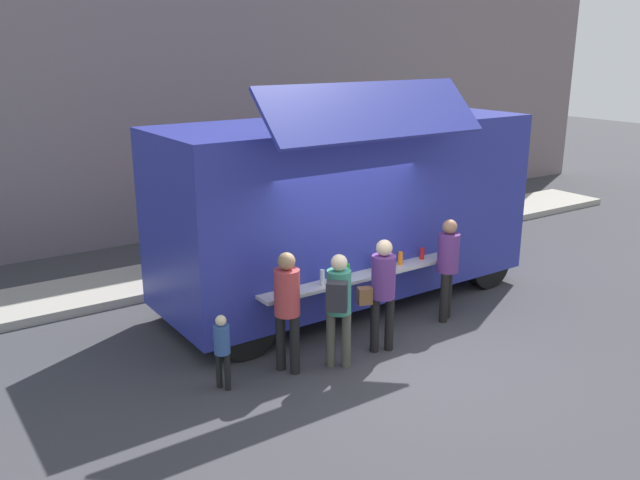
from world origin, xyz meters
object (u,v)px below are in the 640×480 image
trash_bin (414,218)px  customer_mid_with_backpack (338,300)px  child_near_queue (222,345)px  customer_rear_waiting (287,302)px  customer_extra_browsing (448,261)px  food_truck_main (347,205)px  customer_front_ordering (382,286)px

trash_bin → customer_mid_with_backpack: bearing=-140.3°
customer_mid_with_backpack → child_near_queue: bearing=119.0°
customer_rear_waiting → customer_extra_browsing: 3.00m
food_truck_main → trash_bin: size_ratio=7.21×
customer_front_ordering → child_near_queue: bearing=103.2°
customer_front_ordering → customer_mid_with_backpack: 0.81m
food_truck_main → trash_bin: bearing=32.0°
food_truck_main → customer_extra_browsing: size_ratio=3.85×
customer_mid_with_backpack → customer_front_ordering: bearing=-42.9°
trash_bin → customer_front_ordering: customer_front_ordering is taller
customer_mid_with_backpack → customer_extra_browsing: 2.41m
customer_extra_browsing → customer_mid_with_backpack: bearing=68.3°
trash_bin → customer_front_ordering: 6.07m
food_truck_main → child_near_queue: size_ratio=6.30×
food_truck_main → customer_mid_with_backpack: (-1.57, -1.96, -0.69)m
food_truck_main → customer_mid_with_backpack: 2.60m
customer_mid_with_backpack → customer_extra_browsing: bearing=-39.3°
food_truck_main → customer_mid_with_backpack: bearing=-129.6°
customer_extra_browsing → customer_rear_waiting: bearing=61.0°
customer_front_ordering → customer_extra_browsing: size_ratio=1.00×
food_truck_main → trash_bin: food_truck_main is taller
food_truck_main → customer_mid_with_backpack: food_truck_main is taller
trash_bin → child_near_queue: size_ratio=0.87×
customer_front_ordering → child_near_queue: customer_front_ordering is taller
customer_front_ordering → customer_mid_with_backpack: customer_front_ordering is taller
customer_mid_with_backpack → child_near_queue: customer_mid_with_backpack is taller
customer_front_ordering → child_near_queue: size_ratio=1.64×
child_near_queue → customer_mid_with_backpack: bearing=-40.1°
trash_bin → customer_extra_browsing: size_ratio=0.53×
customer_front_ordering → customer_extra_browsing: bearing=-59.5°
child_near_queue → customer_extra_browsing: bearing=-27.1°
customer_front_ordering → food_truck_main: bearing=-2.6°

